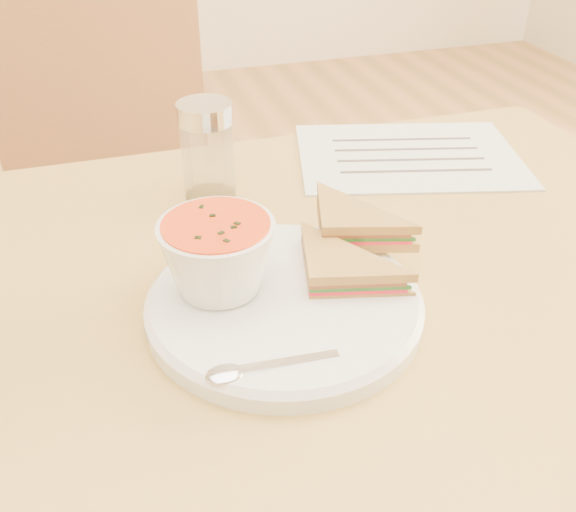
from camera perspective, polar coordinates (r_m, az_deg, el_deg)
name	(u,v)px	position (r m, az deg, el deg)	size (l,w,h in m)	color
dining_table	(303,493)	(0.94, 1.38, -20.34)	(1.00, 0.70, 0.75)	olive
chair_far	(139,212)	(1.32, -13.14, 3.83)	(0.44, 0.44, 0.99)	brown
plate	(284,305)	(0.62, -0.33, -4.37)	(0.27, 0.27, 0.02)	white
soup_bowl	(218,259)	(0.60, -6.22, -0.29)	(0.11, 0.11, 0.08)	white
sandwich_half_a	(309,292)	(0.60, 1.89, -3.17)	(0.10, 0.10, 0.03)	gold
sandwich_half_b	(322,241)	(0.65, 3.04, 1.37)	(0.10, 0.10, 0.03)	gold
spoon	(282,364)	(0.54, -0.55, -9.59)	(0.16, 0.03, 0.01)	silver
paper_menu	(409,155)	(0.94, 10.67, 8.78)	(0.31, 0.23, 0.00)	silver
condiment_shaker	(207,151)	(0.80, -7.17, 9.28)	(0.07, 0.07, 0.12)	silver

